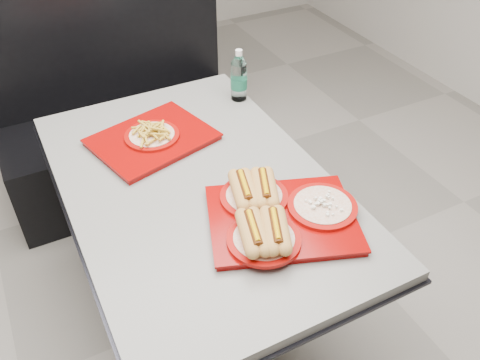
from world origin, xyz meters
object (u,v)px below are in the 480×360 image
tray_near (276,214)px  tray_far (152,137)px  diner_table (199,215)px  water_bottle (239,78)px  booth_bench (121,118)px

tray_near → tray_far: 0.65m
diner_table → tray_far: bearing=100.3°
tray_near → water_bottle: (0.26, 0.77, 0.06)m
diner_table → water_bottle: (0.40, 0.46, 0.27)m
tray_near → water_bottle: water_bottle is taller
diner_table → booth_bench: booth_bench is taller
diner_table → tray_far: 0.37m
booth_bench → tray_near: size_ratio=2.36×
tray_far → water_bottle: (0.46, 0.15, 0.08)m
diner_table → water_bottle: size_ratio=6.10×
booth_bench → diner_table: bearing=-90.0°
tray_near → water_bottle: size_ratio=2.46×
water_bottle → tray_far: bearing=-162.1°
tray_near → water_bottle: bearing=71.5°
diner_table → tray_far: size_ratio=2.74×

